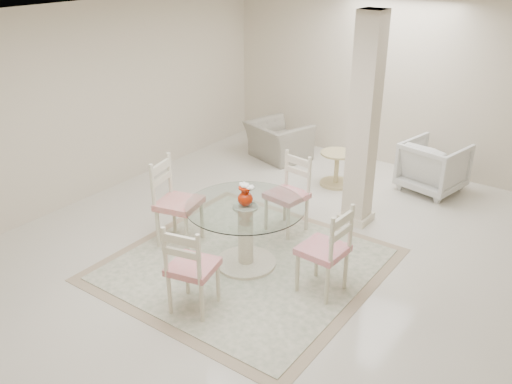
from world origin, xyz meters
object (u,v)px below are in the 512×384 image
Objects in this scene: side_table at (336,170)px; dining_table at (246,235)px; dining_chair_west at (173,196)px; armchair_white at (433,166)px; dining_chair_east at (329,245)px; dining_chair_south at (189,263)px; recliner_taupe at (278,141)px; column at (364,123)px; dining_chair_north at (291,188)px; red_vase at (245,195)px.

dining_table is at bearing -84.70° from side_table.
dining_chair_west is 3.94m from armchair_white.
dining_chair_south is (-0.94, -1.08, -0.01)m from dining_chair_east.
armchair_white is 1.58× the size of side_table.
dining_chair_west is 1.25× the size of recliner_taupe.
dining_chair_west is 1.09× the size of dining_chair_south.
recliner_taupe is (-2.12, 1.31, -1.04)m from column.
dining_chair_east reaches higher than dining_chair_north.
dining_chair_west is (-1.56, -1.82, -0.72)m from column.
recliner_taupe reaches higher than side_table.
dining_chair_north is 2.51m from armchair_white.
dining_chair_north is 1.02× the size of dining_chair_south.
red_vase is 0.23× the size of dining_chair_east.
dining_chair_east is at bearing -63.85° from side_table.
dining_table is 1.21× the size of dining_chair_south.
dining_chair_east reaches higher than side_table.
dining_chair_north is 1.66m from side_table.
dining_chair_east is 1.16× the size of recliner_taupe.
recliner_taupe is 2.60m from armchair_white.
red_vase is 1.06m from dining_chair_west.
recliner_taupe is at bearing 134.44° from dining_chair_north.
dining_table reaches higher than side_table.
dining_chair_north is at bearing 76.97° from armchair_white.
red_vase is at bearing 134.80° from recliner_taupe.
dining_table is at bearing -83.26° from dining_chair_east.
dining_chair_west is at bearing 117.51° from recliner_taupe.
dining_chair_west is 2.85m from side_table.
dining_table is 1.19× the size of dining_chair_north.
dining_chair_south is at bearing 129.60° from recliner_taupe.
dining_chair_south is at bearing 89.81° from armchair_white.
red_vase is 3.47m from armchair_white.
side_table is (1.34, -0.42, -0.07)m from recliner_taupe.
dining_chair_north is (-0.59, -0.72, -0.77)m from column.
side_table is (-0.24, 2.63, -0.15)m from dining_table.
dining_chair_east reaches higher than armchair_white.
armchair_white is (0.92, 4.31, -0.20)m from dining_chair_south.
recliner_taupe is (-1.58, 3.05, -0.57)m from red_vase.
dining_chair_south is at bearing -78.73° from dining_chair_north.
dining_chair_east is 2.05m from dining_chair_west.
recliner_taupe is at bearing 148.20° from column.
red_vase is at bearing -107.04° from column.
column is 2.04× the size of dining_table.
side_table is at bearing -29.79° from dining_chair_west.
column is 1.91m from dining_chair_east.
dining_chair_west reaches higher than recliner_taupe.
column is at bearing -48.84° from side_table.
column reaches higher than recliner_taupe.
dining_chair_west reaches higher than armchair_white.
dining_chair_south reaches higher than armchair_white.
dining_chair_south reaches higher than dining_table.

